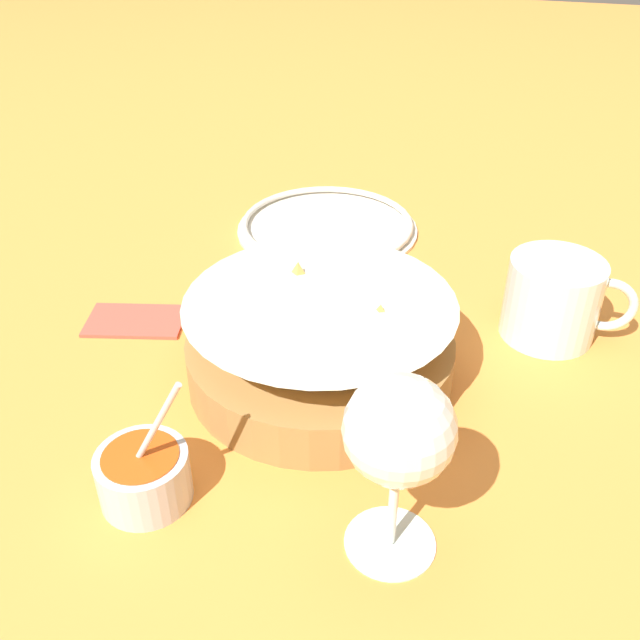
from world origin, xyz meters
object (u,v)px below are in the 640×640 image
at_px(food_basket, 320,345).
at_px(beer_mug, 553,302).
at_px(wine_glass, 399,436).
at_px(side_plate, 327,225).
at_px(sauce_cup, 144,474).

relative_size(food_basket, beer_mug, 1.93).
bearing_deg(food_basket, wine_glass, -60.02).
height_order(wine_glass, side_plate, wine_glass).
bearing_deg(sauce_cup, wine_glass, 1.65).
distance_m(sauce_cup, side_plate, 0.48).
height_order(food_basket, side_plate, food_basket).
height_order(sauce_cup, wine_glass, wine_glass).
distance_m(food_basket, side_plate, 0.31).
height_order(food_basket, wine_glass, wine_glass).
bearing_deg(wine_glass, food_basket, 119.98).
relative_size(wine_glass, side_plate, 0.64).
xyz_separation_m(wine_glass, beer_mug, (0.11, 0.31, -0.07)).
distance_m(beer_mug, side_plate, 0.33).
relative_size(sauce_cup, side_plate, 0.52).
height_order(food_basket, sauce_cup, sauce_cup).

